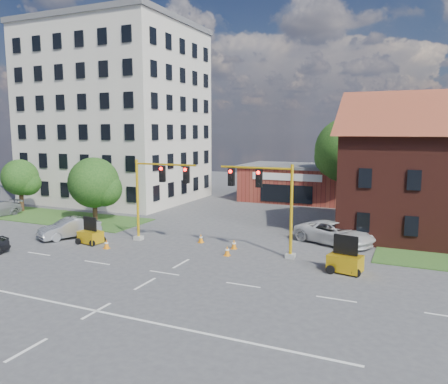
{
  "coord_description": "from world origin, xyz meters",
  "views": [
    {
      "loc": [
        13.3,
        -21.3,
        8.34
      ],
      "look_at": [
        -0.57,
        10.0,
        3.52
      ],
      "focal_mm": 35.0,
      "sensor_mm": 36.0,
      "label": 1
    }
  ],
  "objects_px": {
    "signal_mast_west": "(156,191)",
    "signal_mast_east": "(267,198)",
    "pickup_white": "(335,233)",
    "trailer_west": "(91,236)",
    "trailer_east": "(345,261)"
  },
  "relations": [
    {
      "from": "signal_mast_east",
      "to": "trailer_east",
      "type": "height_order",
      "value": "signal_mast_east"
    },
    {
      "from": "trailer_west",
      "to": "trailer_east",
      "type": "distance_m",
      "value": 18.38
    },
    {
      "from": "signal_mast_west",
      "to": "pickup_white",
      "type": "relative_size",
      "value": 1.03
    },
    {
      "from": "trailer_west",
      "to": "trailer_east",
      "type": "xyz_separation_m",
      "value": [
        18.36,
        0.83,
        0.07
      ]
    },
    {
      "from": "signal_mast_west",
      "to": "pickup_white",
      "type": "bearing_deg",
      "value": 21.71
    },
    {
      "from": "signal_mast_east",
      "to": "trailer_east",
      "type": "xyz_separation_m",
      "value": [
        5.38,
        -1.54,
        -3.25
      ]
    },
    {
      "from": "trailer_west",
      "to": "pickup_white",
      "type": "distance_m",
      "value": 18.16
    },
    {
      "from": "signal_mast_west",
      "to": "trailer_west",
      "type": "bearing_deg",
      "value": -150.95
    },
    {
      "from": "signal_mast_east",
      "to": "pickup_white",
      "type": "bearing_deg",
      "value": 53.44
    },
    {
      "from": "signal_mast_west",
      "to": "trailer_west",
      "type": "distance_m",
      "value": 5.9
    },
    {
      "from": "pickup_white",
      "to": "signal_mast_west",
      "type": "bearing_deg",
      "value": 135.13
    },
    {
      "from": "trailer_west",
      "to": "pickup_white",
      "type": "xyz_separation_m",
      "value": [
        16.63,
        7.29,
        0.23
      ]
    },
    {
      "from": "signal_mast_east",
      "to": "pickup_white",
      "type": "distance_m",
      "value": 6.86
    },
    {
      "from": "signal_mast_west",
      "to": "signal_mast_east",
      "type": "bearing_deg",
      "value": 0.0
    },
    {
      "from": "signal_mast_west",
      "to": "signal_mast_east",
      "type": "height_order",
      "value": "same"
    }
  ]
}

